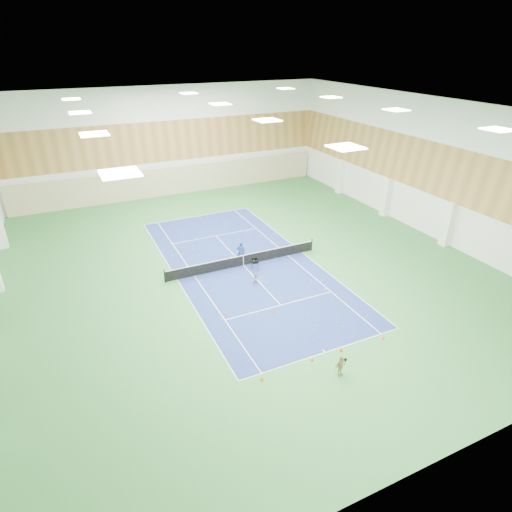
{
  "coord_description": "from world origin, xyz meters",
  "views": [
    {
      "loc": [
        -11.99,
        -27.95,
        16.28
      ],
      "look_at": [
        -0.04,
        -2.48,
        2.0
      ],
      "focal_mm": 30.0,
      "sensor_mm": 36.0,
      "label": 1
    }
  ],
  "objects_px": {
    "child_apron": "(340,366)",
    "ball_cart": "(255,264)",
    "child_court": "(256,279)",
    "coach": "(241,252)",
    "tennis_net": "(243,259)"
  },
  "relations": [
    {
      "from": "tennis_net",
      "to": "coach",
      "type": "bearing_deg",
      "value": 85.46
    },
    {
      "from": "child_court",
      "to": "ball_cart",
      "type": "relative_size",
      "value": 1.08
    },
    {
      "from": "child_apron",
      "to": "ball_cart",
      "type": "bearing_deg",
      "value": 75.9
    },
    {
      "from": "child_apron",
      "to": "ball_cart",
      "type": "xyz_separation_m",
      "value": [
        0.86,
        12.78,
        -0.17
      ]
    },
    {
      "from": "child_court",
      "to": "ball_cart",
      "type": "xyz_separation_m",
      "value": [
        0.91,
        2.22,
        -0.04
      ]
    },
    {
      "from": "tennis_net",
      "to": "child_apron",
      "type": "xyz_separation_m",
      "value": [
        -0.31,
        -13.76,
        0.07
      ]
    },
    {
      "from": "tennis_net",
      "to": "child_court",
      "type": "relative_size",
      "value": 13.13
    },
    {
      "from": "child_court",
      "to": "child_apron",
      "type": "xyz_separation_m",
      "value": [
        0.05,
        -10.55,
        0.14
      ]
    },
    {
      "from": "tennis_net",
      "to": "coach",
      "type": "height_order",
      "value": "coach"
    },
    {
      "from": "child_apron",
      "to": "ball_cart",
      "type": "distance_m",
      "value": 12.81
    },
    {
      "from": "tennis_net",
      "to": "coach",
      "type": "relative_size",
      "value": 6.76
    },
    {
      "from": "child_apron",
      "to": "coach",
      "type": "bearing_deg",
      "value": 78.32
    },
    {
      "from": "ball_cart",
      "to": "coach",
      "type": "bearing_deg",
      "value": 118.13
    },
    {
      "from": "child_apron",
      "to": "ball_cart",
      "type": "height_order",
      "value": "child_apron"
    },
    {
      "from": "tennis_net",
      "to": "coach",
      "type": "distance_m",
      "value": 0.72
    }
  ]
}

